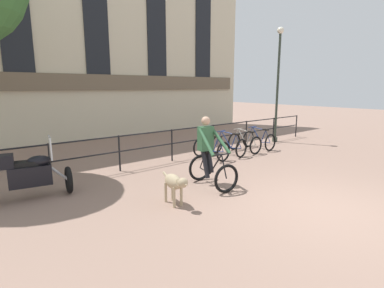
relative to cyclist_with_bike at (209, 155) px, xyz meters
name	(u,v)px	position (x,y,z in m)	size (l,w,h in m)	color
ground_plane	(326,209)	(0.74, -2.63, -0.76)	(60.00, 60.00, 0.00)	#8E7060
canal_railing	(172,140)	(0.74, 2.57, -0.05)	(15.05, 0.05, 1.05)	black
building_facade	(93,21)	(0.74, 8.36, 4.49)	(18.00, 0.72, 10.56)	beige
cyclist_with_bike	(209,155)	(0.00, 0.00, 0.00)	(0.84, 1.26, 1.70)	black
dog	(175,183)	(-1.44, -0.49, -0.29)	(0.33, 0.98, 0.67)	tan
parked_motorcycle	(30,174)	(-3.63, 1.81, -0.20)	(1.73, 0.92, 1.35)	black
parked_bicycle_near_lamp	(211,149)	(1.90, 1.91, -0.41)	(0.75, 1.16, 0.86)	black
parked_bicycle_mid_left	(229,145)	(2.76, 1.91, -0.41)	(0.80, 1.19, 0.86)	black
parked_bicycle_mid_right	(245,143)	(3.62, 1.91, -0.41)	(0.67, 1.12, 0.86)	black
parked_bicycle_far_end	(259,140)	(4.49, 1.91, -0.41)	(0.67, 1.11, 0.86)	black
street_lamp	(278,80)	(6.32, 2.44, 1.94)	(0.28, 0.28, 4.85)	#2D382D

